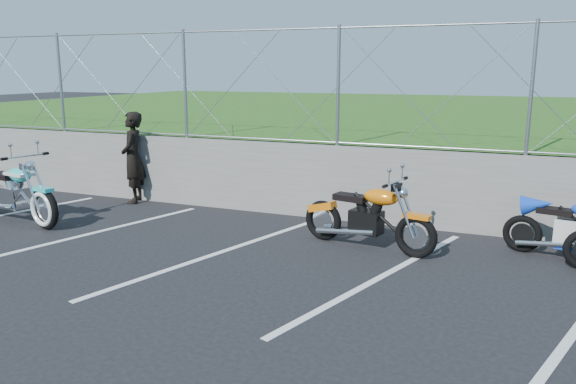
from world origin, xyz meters
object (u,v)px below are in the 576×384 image
at_px(cruiser_turquoise, 16,195).
at_px(sportbike_blue, 575,232).
at_px(naked_orange, 369,219).
at_px(person_standing, 133,158).

bearing_deg(cruiser_turquoise, sportbike_blue, 21.80).
xyz_separation_m(naked_orange, person_standing, (-5.01, 1.16, 0.44)).
distance_m(sportbike_blue, person_standing, 7.79).
relative_size(cruiser_turquoise, sportbike_blue, 1.31).
height_order(cruiser_turquoise, sportbike_blue, cruiser_turquoise).
bearing_deg(naked_orange, person_standing, 179.62).
relative_size(cruiser_turquoise, person_standing, 1.33).
bearing_deg(sportbike_blue, cruiser_turquoise, -160.08).
height_order(sportbike_blue, person_standing, person_standing).
bearing_deg(naked_orange, cruiser_turquoise, -159.65).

